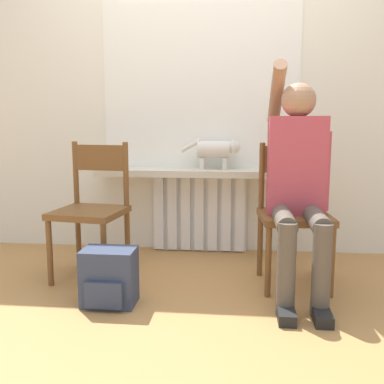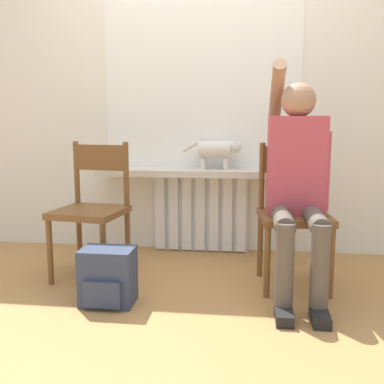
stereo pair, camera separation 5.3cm
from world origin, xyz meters
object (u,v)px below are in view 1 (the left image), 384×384
at_px(chair_right, 294,212).
at_px(person, 298,178).
at_px(chair_left, 92,208).
at_px(cat, 217,150).
at_px(backpack, 109,277).

bearing_deg(chair_right, person, -92.96).
distance_m(chair_left, chair_right, 1.29).
height_order(person, cat, person).
distance_m(chair_right, backpack, 1.18).
bearing_deg(cat, chair_left, -142.55).
xyz_separation_m(chair_left, backpack, (0.24, -0.44, -0.30)).
distance_m(person, backpack, 1.22).
relative_size(person, backpack, 4.32).
bearing_deg(chair_left, cat, 45.60).
relative_size(cat, backpack, 1.42).
relative_size(chair_right, cat, 1.96).
relative_size(chair_left, person, 0.64).
bearing_deg(backpack, chair_left, 118.03).
relative_size(chair_right, backpack, 2.77).
bearing_deg(chair_right, chair_left, 175.17).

